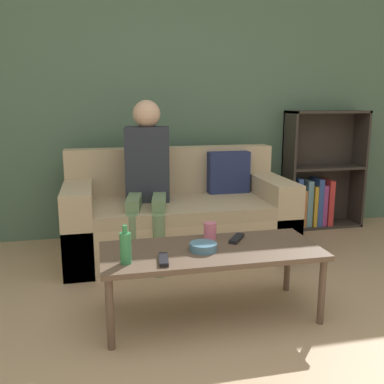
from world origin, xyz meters
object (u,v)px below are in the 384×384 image
(couch, at_px, (179,218))
(snack_bowl, at_px, (203,247))
(coffee_table, at_px, (211,255))
(bottle, at_px, (126,247))
(bookshelf, at_px, (317,182))
(cup_near, at_px, (210,231))
(tv_remote_0, at_px, (237,238))
(person_adult, at_px, (147,169))
(tv_remote_1, at_px, (164,260))

(couch, distance_m, snack_bowl, 1.15)
(coffee_table, height_order, bottle, bottle)
(bookshelf, xyz_separation_m, cup_near, (-1.49, -1.41, 0.02))
(bookshelf, distance_m, tv_remote_0, 1.99)
(bookshelf, bearing_deg, tv_remote_0, -132.19)
(coffee_table, bearing_deg, couch, 88.91)
(coffee_table, xyz_separation_m, bottle, (-0.49, -0.12, 0.13))
(couch, height_order, tv_remote_0, couch)
(snack_bowl, bearing_deg, person_adult, 99.92)
(couch, bearing_deg, cup_near, -88.83)
(bookshelf, xyz_separation_m, bottle, (-2.02, -1.71, 0.06))
(cup_near, distance_m, bottle, 0.61)
(couch, relative_size, snack_bowl, 11.51)
(tv_remote_1, bearing_deg, person_adult, 93.66)
(coffee_table, xyz_separation_m, snack_bowl, (-0.05, -0.02, 0.06))
(coffee_table, xyz_separation_m, person_adult, (-0.24, 1.04, 0.35))
(bookshelf, relative_size, bottle, 5.60)
(person_adult, bearing_deg, snack_bowl, -70.14)
(bookshelf, bearing_deg, coffee_table, -133.93)
(person_adult, distance_m, cup_near, 0.94)
(bottle, bearing_deg, tv_remote_0, 18.82)
(couch, relative_size, coffee_table, 1.43)
(coffee_table, distance_m, bottle, 0.52)
(couch, distance_m, coffee_table, 1.12)
(cup_near, bearing_deg, tv_remote_0, -24.12)
(person_adult, relative_size, snack_bowl, 8.02)
(cup_near, relative_size, bottle, 0.49)
(tv_remote_0, bearing_deg, snack_bowl, -115.67)
(tv_remote_0, relative_size, tv_remote_1, 0.95)
(snack_bowl, bearing_deg, tv_remote_0, 28.93)
(couch, height_order, tv_remote_1, couch)
(coffee_table, bearing_deg, person_adult, 102.93)
(bookshelf, relative_size, tv_remote_1, 6.63)
(person_adult, bearing_deg, cup_near, -62.13)
(person_adult, height_order, snack_bowl, person_adult)
(tv_remote_0, distance_m, tv_remote_1, 0.55)
(tv_remote_0, bearing_deg, couch, 134.96)
(bookshelf, height_order, tv_remote_0, bookshelf)
(couch, xyz_separation_m, tv_remote_1, (-0.32, -1.25, 0.13))
(person_adult, xyz_separation_m, cup_near, (0.28, -0.86, -0.26))
(person_adult, bearing_deg, bottle, -92.41)
(coffee_table, xyz_separation_m, tv_remote_0, (0.19, 0.11, 0.05))
(coffee_table, relative_size, person_adult, 1.00)
(tv_remote_0, distance_m, snack_bowl, 0.28)
(cup_near, relative_size, snack_bowl, 0.65)
(bookshelf, distance_m, bottle, 2.65)
(cup_near, distance_m, snack_bowl, 0.22)
(person_adult, bearing_deg, tv_remote_0, -55.29)
(couch, bearing_deg, bottle, -112.61)
(coffee_table, distance_m, tv_remote_1, 0.33)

